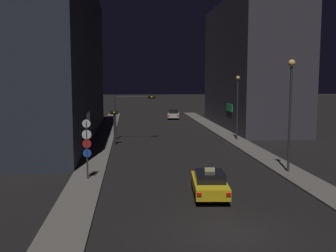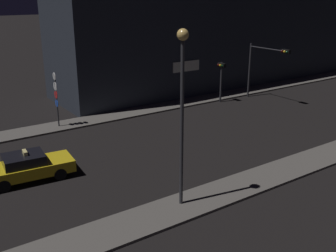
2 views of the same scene
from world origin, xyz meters
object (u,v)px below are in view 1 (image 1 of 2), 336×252
object	(u,v)px
traffic_light_overhead	(132,107)
street_lamp_near_block	(291,98)
sign_pole_left	(87,144)
taxi	(209,183)
far_car	(173,114)
traffic_light_left_kerb	(114,120)
street_lamp_far_block	(237,100)

from	to	relation	value
traffic_light_overhead	street_lamp_near_block	size ratio (longest dim) A/B	0.63
sign_pole_left	street_lamp_near_block	xyz separation A→B (m)	(13.72, 0.73, 2.85)
sign_pole_left	street_lamp_near_block	size ratio (longest dim) A/B	0.50
traffic_light_overhead	sign_pole_left	size ratio (longest dim) A/B	1.26
taxi	street_lamp_near_block	bearing A→B (deg)	36.93
far_car	street_lamp_near_block	size ratio (longest dim) A/B	0.60
traffic_light_left_kerb	sign_pole_left	size ratio (longest dim) A/B	0.91
taxi	street_lamp_near_block	xyz separation A→B (m)	(6.54, 4.91, 4.48)
far_car	sign_pole_left	xyz separation A→B (m)	(-9.87, -39.67, 1.63)
street_lamp_near_block	street_lamp_far_block	xyz separation A→B (m)	(0.34, 15.00, -0.88)
taxi	street_lamp_far_block	xyz separation A→B (m)	(6.88, 19.91, 3.61)
far_car	street_lamp_far_block	distance (m)	24.58
taxi	sign_pole_left	xyz separation A→B (m)	(-7.18, 4.19, 1.63)
taxi	street_lamp_near_block	distance (m)	9.33
far_car	street_lamp_near_block	distance (m)	39.39
far_car	traffic_light_overhead	distance (m)	23.44
traffic_light_overhead	far_car	bearing A→B (deg)	72.73
traffic_light_overhead	street_lamp_far_block	distance (m)	11.25
traffic_light_overhead	traffic_light_left_kerb	size ratio (longest dim) A/B	1.38
taxi	far_car	world-z (taller)	taxi
street_lamp_far_block	traffic_light_left_kerb	bearing A→B (deg)	-172.71
traffic_light_overhead	traffic_light_left_kerb	xyz separation A→B (m)	(-1.73, -3.37, -1.03)
far_car	street_lamp_far_block	world-z (taller)	street_lamp_far_block
far_car	traffic_light_left_kerb	distance (m)	27.07
far_car	traffic_light_overhead	bearing A→B (deg)	-107.27
taxi	traffic_light_overhead	world-z (taller)	traffic_light_overhead
taxi	sign_pole_left	bearing A→B (deg)	149.74
street_lamp_far_block	taxi	bearing A→B (deg)	-109.06
sign_pole_left	street_lamp_far_block	distance (m)	21.18
taxi	traffic_light_overhead	distance (m)	22.22
traffic_light_left_kerb	street_lamp_near_block	xyz separation A→B (m)	(12.48, -13.36, 2.70)
traffic_light_overhead	sign_pole_left	xyz separation A→B (m)	(-2.97, -17.45, -1.18)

